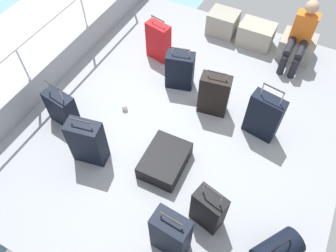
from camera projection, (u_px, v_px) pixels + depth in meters
ground_plane at (186, 121)px, 4.83m from camera, size 4.40×5.20×0.06m
gunwale_port at (64, 62)px, 5.22m from camera, size 0.06×5.20×0.45m
railing_port at (55, 33)px, 4.77m from camera, size 0.04×4.20×1.02m
sea_wake at (10, 61)px, 6.06m from camera, size 12.00×12.00×0.01m
cargo_crate_0 at (223, 23)px, 5.85m from camera, size 0.53×0.42×0.41m
cargo_crate_1 at (256, 34)px, 5.68m from camera, size 0.62×0.42×0.39m
cargo_crate_2 at (297, 46)px, 5.51m from camera, size 0.59×0.50×0.36m
passenger_seated at (301, 34)px, 5.12m from camera, size 0.34×0.66×1.06m
suitcase_0 at (264, 116)px, 4.39m from camera, size 0.47×0.27×0.91m
suitcase_1 at (180, 70)px, 4.99m from camera, size 0.46×0.33×0.73m
suitcase_2 at (62, 109)px, 4.58m from camera, size 0.47×0.27×0.75m
suitcase_3 at (165, 160)px, 4.25m from camera, size 0.53×0.69×0.23m
suitcase_4 at (214, 95)px, 4.65m from camera, size 0.45×0.28×0.77m
suitcase_5 at (158, 41)px, 5.36m from camera, size 0.43×0.27×0.77m
suitcase_6 at (171, 234)px, 3.44m from camera, size 0.41×0.26×0.81m
suitcase_7 at (208, 209)px, 3.66m from camera, size 0.40×0.29×0.78m
suitcase_8 at (88, 142)px, 4.15m from camera, size 0.47×0.31×0.80m
duffel_bag at (277, 251)px, 3.53m from camera, size 0.54×0.60×0.44m
paper_cup at (125, 107)px, 4.88m from camera, size 0.08×0.08×0.10m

